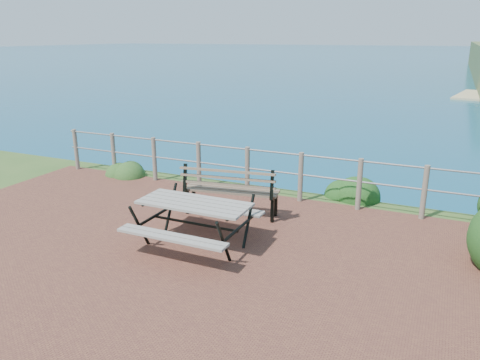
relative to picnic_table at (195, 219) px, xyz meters
name	(u,v)px	position (x,y,z in m)	size (l,w,h in m)	color
ground	(158,261)	(-0.27, -0.65, -0.47)	(10.00, 7.00, 0.12)	brown
ocean	(448,44)	(-0.27, 199.35, -0.47)	(1200.00, 1200.00, 0.00)	#136274
safety_railing	(247,168)	(-0.27, 2.70, 0.10)	(9.40, 0.10, 1.00)	#6B5B4C
picnic_table	(195,219)	(0.00, 0.00, 0.00)	(1.73, 1.50, 0.73)	gray
park_bench	(231,182)	(-0.05, 1.46, 0.18)	(1.78, 0.69, 0.98)	brown
shrub_lip_west	(133,174)	(-3.40, 2.98, -0.47)	(0.87, 0.87, 0.66)	#1F471A
shrub_lip_east	(348,195)	(1.69, 3.48, -0.47)	(0.86, 0.86, 0.64)	#144317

